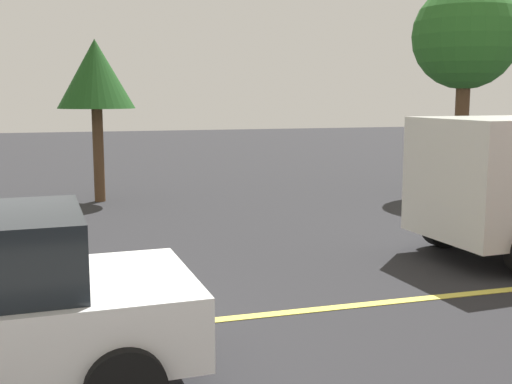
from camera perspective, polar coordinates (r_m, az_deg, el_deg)
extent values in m
cube|color=#E0D14C|center=(7.53, -0.19, -11.01)|extent=(28.00, 0.16, 0.01)
cylinder|color=black|center=(11.24, 16.37, -2.80)|extent=(0.77, 0.30, 0.76)
cylinder|color=black|center=(6.87, -13.54, -10.45)|extent=(0.65, 0.24, 0.64)
cylinder|color=#513823|center=(17.26, 17.83, 5.23)|extent=(0.35, 0.35, 3.28)
sphere|color=#286023|center=(17.31, 18.20, 13.09)|extent=(2.66, 2.66, 2.66)
cylinder|color=#513823|center=(15.78, -13.87, 3.20)|extent=(0.26, 0.26, 2.23)
cone|color=#1E4C1C|center=(15.73, -14.12, 10.19)|extent=(1.82, 1.82, 1.62)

